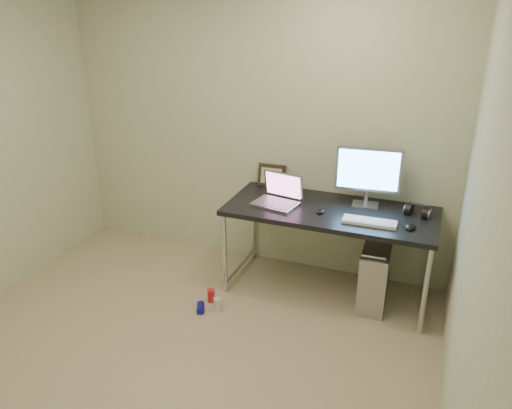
# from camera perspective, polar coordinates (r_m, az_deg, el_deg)

# --- Properties ---
(floor) EXTENTS (3.50, 3.50, 0.00)m
(floor) POSITION_cam_1_polar(r_m,az_deg,el_deg) (3.55, -11.03, -18.32)
(floor) COLOR tan
(floor) RESTS_ON ground
(wall_back) EXTENTS (3.50, 0.02, 2.50)m
(wall_back) POSITION_cam_1_polar(r_m,az_deg,el_deg) (4.39, -0.17, 8.74)
(wall_back) COLOR beige
(wall_back) RESTS_ON ground
(wall_right) EXTENTS (0.02, 3.50, 2.50)m
(wall_right) POSITION_cam_1_polar(r_m,az_deg,el_deg) (2.46, 23.70, -4.86)
(wall_right) COLOR beige
(wall_right) RESTS_ON ground
(desk) EXTENTS (1.66, 0.72, 0.75)m
(desk) POSITION_cam_1_polar(r_m,az_deg,el_deg) (4.03, 8.47, -1.51)
(desk) COLOR black
(desk) RESTS_ON ground
(tower_computer) EXTENTS (0.23, 0.49, 0.53)m
(tower_computer) POSITION_cam_1_polar(r_m,az_deg,el_deg) (4.13, 13.41, -7.89)
(tower_computer) COLOR #ABACB0
(tower_computer) RESTS_ON ground
(cable_a) EXTENTS (0.01, 0.16, 0.69)m
(cable_a) POSITION_cam_1_polar(r_m,az_deg,el_deg) (4.37, 13.64, -3.86)
(cable_a) COLOR black
(cable_a) RESTS_ON ground
(cable_b) EXTENTS (0.02, 0.11, 0.71)m
(cable_b) POSITION_cam_1_polar(r_m,az_deg,el_deg) (4.36, 14.75, -4.38)
(cable_b) COLOR black
(cable_b) RESTS_ON ground
(can_red) EXTENTS (0.08, 0.08, 0.11)m
(can_red) POSITION_cam_1_polar(r_m,az_deg,el_deg) (4.15, -5.15, -10.34)
(can_red) COLOR red
(can_red) RESTS_ON ground
(can_white) EXTENTS (0.08, 0.08, 0.11)m
(can_white) POSITION_cam_1_polar(r_m,az_deg,el_deg) (4.03, -4.43, -11.33)
(can_white) COLOR silver
(can_white) RESTS_ON ground
(can_blue) EXTENTS (0.10, 0.13, 0.06)m
(can_blue) POSITION_cam_1_polar(r_m,az_deg,el_deg) (4.06, -6.35, -11.64)
(can_blue) COLOR #13129E
(can_blue) RESTS_ON ground
(laptop) EXTENTS (0.39, 0.34, 0.24)m
(laptop) POSITION_cam_1_polar(r_m,az_deg,el_deg) (4.05, 2.58, 0.92)
(laptop) COLOR #AAAAB2
(laptop) RESTS_ON desk
(monitor) EXTENTS (0.52, 0.17, 0.48)m
(monitor) POSITION_cam_1_polar(r_m,az_deg,el_deg) (4.02, 12.71, 3.61)
(monitor) COLOR #AAAAB2
(monitor) RESTS_ON desk
(keyboard) EXTENTS (0.40, 0.14, 0.02)m
(keyboard) POSITION_cam_1_polar(r_m,az_deg,el_deg) (3.80, 12.85, -1.94)
(keyboard) COLOR white
(keyboard) RESTS_ON desk
(mouse_right) EXTENTS (0.09, 0.13, 0.04)m
(mouse_right) POSITION_cam_1_polar(r_m,az_deg,el_deg) (3.79, 17.25, -2.35)
(mouse_right) COLOR black
(mouse_right) RESTS_ON desk
(mouse_left) EXTENTS (0.07, 0.10, 0.04)m
(mouse_left) POSITION_cam_1_polar(r_m,az_deg,el_deg) (3.92, 7.41, -0.66)
(mouse_left) COLOR black
(mouse_left) RESTS_ON desk
(headphones) EXTENTS (0.20, 0.12, 0.12)m
(headphones) POSITION_cam_1_polar(r_m,az_deg,el_deg) (4.02, 17.97, -0.79)
(headphones) COLOR black
(headphones) RESTS_ON desk
(picture_frame) EXTENTS (0.25, 0.08, 0.20)m
(picture_frame) POSITION_cam_1_polar(r_m,az_deg,el_deg) (4.40, 1.80, 3.33)
(picture_frame) COLOR black
(picture_frame) RESTS_ON desk
(webcam) EXTENTS (0.04, 0.03, 0.11)m
(webcam) POSITION_cam_1_polar(r_m,az_deg,el_deg) (4.29, 4.92, 2.45)
(webcam) COLOR silver
(webcam) RESTS_ON desk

